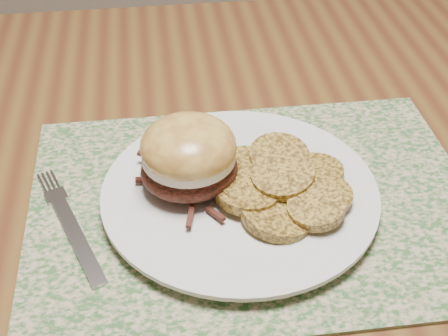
{
  "coord_description": "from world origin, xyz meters",
  "views": [
    {
      "loc": [
        -0.01,
        -0.49,
        1.18
      ],
      "look_at": [
        0.06,
        -0.02,
        0.79
      ],
      "focal_mm": 50.0,
      "sensor_mm": 36.0,
      "label": 1
    }
  ],
  "objects_px": {
    "dinner_plate": "(240,195)",
    "fork": "(69,223)",
    "pork_sandwich": "(189,156)",
    "dining_table": "(173,244)"
  },
  "relations": [
    {
      "from": "dinner_plate",
      "to": "pork_sandwich",
      "type": "height_order",
      "value": "pork_sandwich"
    },
    {
      "from": "dining_table",
      "to": "fork",
      "type": "relative_size",
      "value": 8.84
    },
    {
      "from": "dinner_plate",
      "to": "fork",
      "type": "height_order",
      "value": "dinner_plate"
    },
    {
      "from": "dining_table",
      "to": "dinner_plate",
      "type": "height_order",
      "value": "dinner_plate"
    },
    {
      "from": "pork_sandwich",
      "to": "dining_table",
      "type": "bearing_deg",
      "value": 124.48
    },
    {
      "from": "pork_sandwich",
      "to": "fork",
      "type": "relative_size",
      "value": 0.72
    },
    {
      "from": "dinner_plate",
      "to": "fork",
      "type": "distance_m",
      "value": 0.17
    },
    {
      "from": "dining_table",
      "to": "pork_sandwich",
      "type": "height_order",
      "value": "pork_sandwich"
    },
    {
      "from": "fork",
      "to": "dining_table",
      "type": "bearing_deg",
      "value": 2.28
    },
    {
      "from": "dinner_plate",
      "to": "dining_table",
      "type": "bearing_deg",
      "value": 157.0
    }
  ]
}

